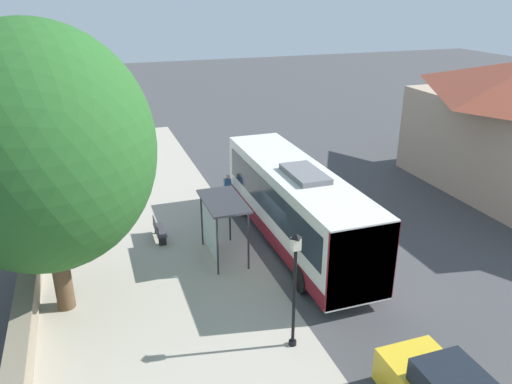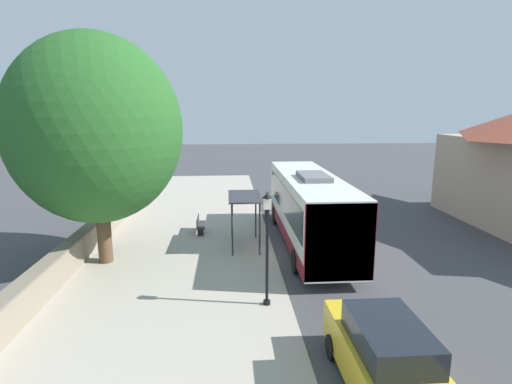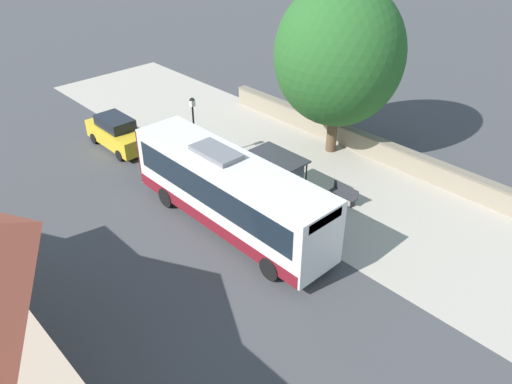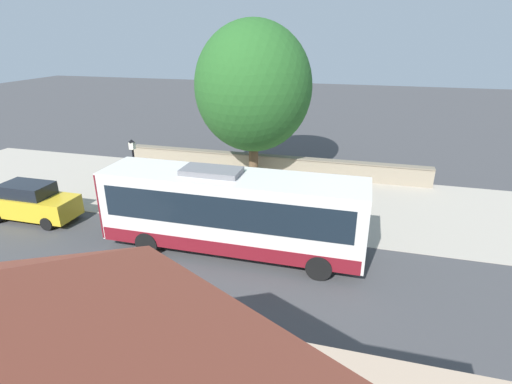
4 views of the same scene
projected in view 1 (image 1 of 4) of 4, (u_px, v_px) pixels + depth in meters
The scene contains 9 objects.
ground_plane at pixel (261, 259), 20.22m from camera, with size 120.00×120.00×0.00m, color #424244.
sidewalk_plaza at pixel (149, 279), 18.85m from camera, with size 9.00×44.00×0.02m.
stone_wall at pixel (30, 284), 17.40m from camera, with size 0.60×20.00×1.21m.
bus at pixel (296, 205), 20.67m from camera, with size 2.62×10.85×3.63m.
bus_shelter at pixel (220, 211), 19.62m from camera, with size 1.52×2.83×2.51m.
pedestrian at pixel (228, 188), 24.76m from camera, with size 0.34×0.22×1.69m.
bench at pixel (159, 230), 21.62m from camera, with size 0.40×1.48×0.88m.
street_lamp_near at pixel (295, 281), 14.50m from camera, with size 0.28×0.28×3.84m.
shade_tree at pixel (40, 150), 15.04m from camera, with size 6.96×6.96×9.52m.
Camera 1 is at (-5.97, -16.63, 10.20)m, focal length 35.00 mm.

